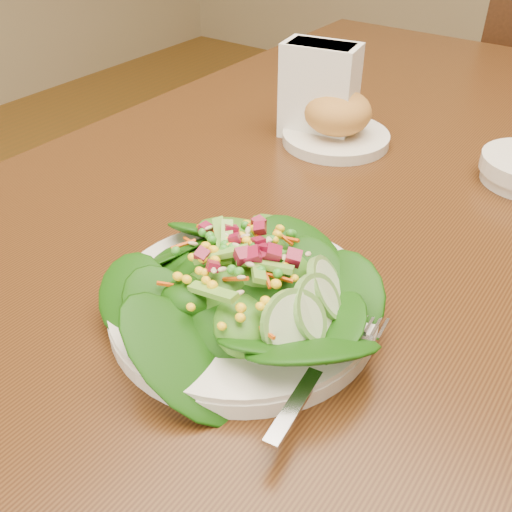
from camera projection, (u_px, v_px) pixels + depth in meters
name	position (u px, v px, depth m)	size (l,w,h in m)	color
ground_plane	(337.00, 484.00, 1.22)	(5.00, 5.00, 0.00)	brown
dining_table	(374.00, 232.00, 0.84)	(0.90, 1.40, 0.75)	#472910
salad_plate	(251.00, 294.00, 0.53)	(0.26, 0.25, 0.07)	silver
bread_plate	(337.00, 122.00, 0.84)	(0.16, 0.16, 0.08)	silver
napkin_holder	(319.00, 89.00, 0.83)	(0.12, 0.08, 0.14)	white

